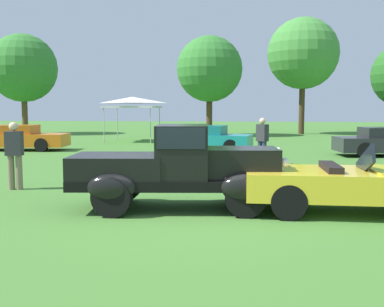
{
  "coord_description": "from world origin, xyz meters",
  "views": [
    {
      "loc": [
        1.12,
        -8.41,
        2.04
      ],
      "look_at": [
        -0.15,
        2.14,
        0.97
      ],
      "focal_mm": 42.34,
      "sensor_mm": 36.0,
      "label": 1
    }
  ],
  "objects_px": {
    "neighbor_convertible": "(357,183)",
    "canopy_tent_left_field": "(133,102)",
    "show_car_orange": "(18,138)",
    "feature_pickup_truck": "(178,167)",
    "show_car_teal": "(209,139)",
    "spectator_by_row": "(262,140)",
    "spectator_near_truck": "(14,153)"
  },
  "relations": [
    {
      "from": "canopy_tent_left_field",
      "to": "show_car_orange",
      "type": "bearing_deg",
      "value": -122.83
    },
    {
      "from": "neighbor_convertible",
      "to": "show_car_teal",
      "type": "relative_size",
      "value": 1.02
    },
    {
      "from": "spectator_near_truck",
      "to": "canopy_tent_left_field",
      "type": "distance_m",
      "value": 16.44
    },
    {
      "from": "neighbor_convertible",
      "to": "spectator_by_row",
      "type": "distance_m",
      "value": 7.41
    },
    {
      "from": "show_car_orange",
      "to": "canopy_tent_left_field",
      "type": "relative_size",
      "value": 1.54
    },
    {
      "from": "neighbor_convertible",
      "to": "spectator_near_truck",
      "type": "height_order",
      "value": "spectator_near_truck"
    },
    {
      "from": "neighbor_convertible",
      "to": "canopy_tent_left_field",
      "type": "bearing_deg",
      "value": 116.73
    },
    {
      "from": "feature_pickup_truck",
      "to": "show_car_teal",
      "type": "relative_size",
      "value": 1.07
    },
    {
      "from": "feature_pickup_truck",
      "to": "canopy_tent_left_field",
      "type": "distance_m",
      "value": 18.88
    },
    {
      "from": "show_car_orange",
      "to": "canopy_tent_left_field",
      "type": "distance_m",
      "value": 7.75
    },
    {
      "from": "spectator_near_truck",
      "to": "canopy_tent_left_field",
      "type": "xyz_separation_m",
      "value": [
        -1.13,
        16.33,
        1.51
      ]
    },
    {
      "from": "show_car_teal",
      "to": "neighbor_convertible",
      "type": "bearing_deg",
      "value": -72.16
    },
    {
      "from": "show_car_orange",
      "to": "canopy_tent_left_field",
      "type": "height_order",
      "value": "canopy_tent_left_field"
    },
    {
      "from": "spectator_by_row",
      "to": "canopy_tent_left_field",
      "type": "xyz_separation_m",
      "value": [
        -7.43,
        10.69,
        1.51
      ]
    },
    {
      "from": "show_car_orange",
      "to": "spectator_by_row",
      "type": "relative_size",
      "value": 2.8
    },
    {
      "from": "feature_pickup_truck",
      "to": "spectator_by_row",
      "type": "bearing_deg",
      "value": 75.3
    },
    {
      "from": "show_car_orange",
      "to": "spectator_near_truck",
      "type": "distance_m",
      "value": 11.28
    },
    {
      "from": "show_car_orange",
      "to": "spectator_by_row",
      "type": "xyz_separation_m",
      "value": [
        11.52,
        -4.36,
        0.31
      ]
    },
    {
      "from": "feature_pickup_truck",
      "to": "spectator_near_truck",
      "type": "relative_size",
      "value": 2.59
    },
    {
      "from": "neighbor_convertible",
      "to": "show_car_teal",
      "type": "xyz_separation_m",
      "value": [
        -3.9,
        12.11,
        0.02
      ]
    },
    {
      "from": "feature_pickup_truck",
      "to": "show_car_teal",
      "type": "xyz_separation_m",
      "value": [
        -0.39,
        12.18,
        -0.27
      ]
    },
    {
      "from": "show_car_teal",
      "to": "spectator_near_truck",
      "type": "xyz_separation_m",
      "value": [
        -3.99,
        -10.52,
        0.32
      ]
    },
    {
      "from": "feature_pickup_truck",
      "to": "spectator_by_row",
      "type": "relative_size",
      "value": 2.59
    },
    {
      "from": "spectator_by_row",
      "to": "feature_pickup_truck",
      "type": "bearing_deg",
      "value": -104.7
    },
    {
      "from": "show_car_orange",
      "to": "spectator_near_truck",
      "type": "xyz_separation_m",
      "value": [
        5.22,
        -10.0,
        0.31
      ]
    },
    {
      "from": "feature_pickup_truck",
      "to": "show_car_orange",
      "type": "bearing_deg",
      "value": 129.46
    },
    {
      "from": "spectator_near_truck",
      "to": "spectator_by_row",
      "type": "relative_size",
      "value": 1.0
    },
    {
      "from": "spectator_near_truck",
      "to": "neighbor_convertible",
      "type": "bearing_deg",
      "value": -11.38
    },
    {
      "from": "feature_pickup_truck",
      "to": "spectator_by_row",
      "type": "xyz_separation_m",
      "value": [
        1.92,
        7.3,
        0.05
      ]
    },
    {
      "from": "neighbor_convertible",
      "to": "canopy_tent_left_field",
      "type": "height_order",
      "value": "canopy_tent_left_field"
    },
    {
      "from": "feature_pickup_truck",
      "to": "canopy_tent_left_field",
      "type": "relative_size",
      "value": 1.42
    },
    {
      "from": "feature_pickup_truck",
      "to": "show_car_orange",
      "type": "distance_m",
      "value": 15.11
    }
  ]
}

